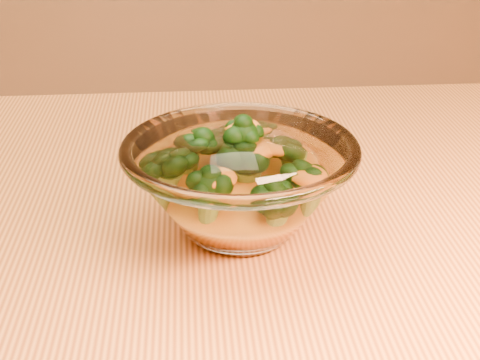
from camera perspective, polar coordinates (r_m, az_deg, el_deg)
The scene contains 4 objects.
table at distance 0.59m, azimuth 5.86°, elevation -14.39°, with size 1.20×0.80×0.75m.
glass_bowl at distance 0.54m, azimuth 0.00°, elevation -0.39°, with size 0.19×0.19×0.08m.
cheese_sauce at distance 0.55m, azimuth 0.00°, elevation -2.05°, with size 0.11×0.11×0.03m, color orange.
broccoli_heap at distance 0.54m, azimuth -0.64°, elevation 1.17°, with size 0.12×0.12×0.07m.
Camera 1 is at (-0.09, -0.44, 1.04)m, focal length 50.00 mm.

